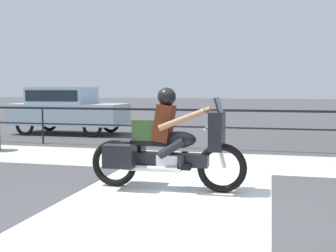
# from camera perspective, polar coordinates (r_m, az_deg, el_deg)

# --- Properties ---
(ground_plane) EXTENTS (120.00, 120.00, 0.00)m
(ground_plane) POSITION_cam_1_polar(r_m,az_deg,el_deg) (5.97, 1.14, -10.34)
(ground_plane) COLOR #424244
(sidewalk_band) EXTENTS (44.00, 2.40, 0.01)m
(sidewalk_band) POSITION_cam_1_polar(r_m,az_deg,el_deg) (9.24, 5.78, -4.78)
(sidewalk_band) COLOR #B7B2A8
(sidewalk_band) RESTS_ON ground
(crosswalk_band) EXTENTS (2.89, 6.00, 0.01)m
(crosswalk_band) POSITION_cam_1_polar(r_m,az_deg,el_deg) (5.81, -0.81, -10.72)
(crosswalk_band) COLOR silver
(crosswalk_band) RESTS_ON ground
(fence_railing) EXTENTS (36.00, 0.05, 1.06)m
(fence_railing) POSITION_cam_1_polar(r_m,az_deg,el_deg) (10.91, 7.14, 1.12)
(fence_railing) COLOR black
(fence_railing) RESTS_ON ground
(motorcycle) EXTENTS (2.50, 0.76, 1.61)m
(motorcycle) POSITION_cam_1_polar(r_m,az_deg,el_deg) (6.59, -0.38, -2.63)
(motorcycle) COLOR black
(motorcycle) RESTS_ON ground
(parked_car) EXTENTS (3.96, 1.75, 1.63)m
(parked_car) POSITION_cam_1_polar(r_m,az_deg,el_deg) (15.06, -13.58, 2.45)
(parked_car) COLOR #9EB2C6
(parked_car) RESTS_ON ground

